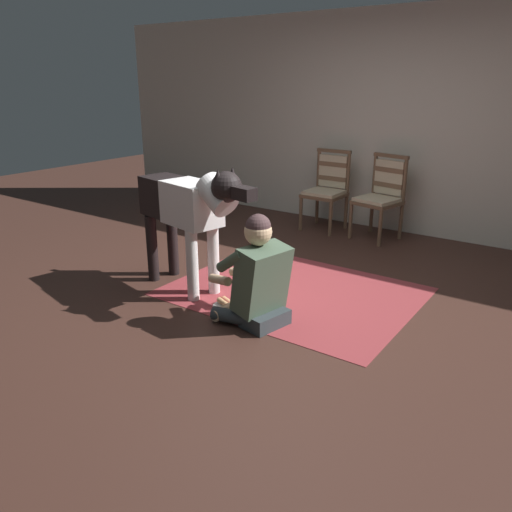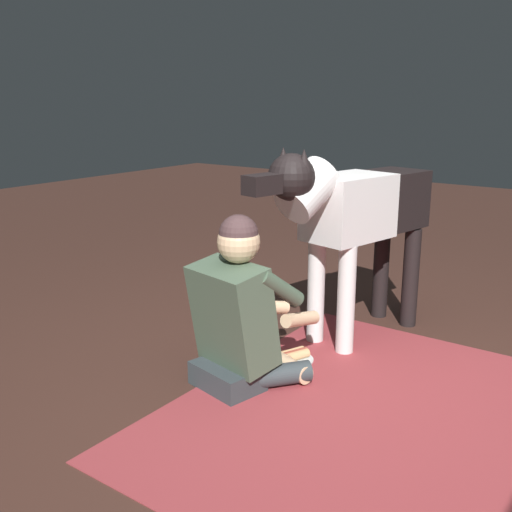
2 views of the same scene
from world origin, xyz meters
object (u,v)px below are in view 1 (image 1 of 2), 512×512
at_px(dining_chair_left_of_pair, 328,186).
at_px(hot_dog_on_plate, 226,304).
at_px(person_sitting_on_floor, 257,279).
at_px(large_dog, 188,207).
at_px(dining_chair_right_of_pair, 382,193).

xyz_separation_m(dining_chair_left_of_pair, hot_dog_on_plate, (0.44, -2.62, -0.52)).
bearing_deg(dining_chair_left_of_pair, person_sitting_on_floor, -73.33).
distance_m(dining_chair_left_of_pair, large_dog, 2.52).
relative_size(large_dog, hot_dog_on_plate, 6.61).
relative_size(dining_chair_left_of_pair, hot_dog_on_plate, 4.26).
bearing_deg(dining_chair_left_of_pair, hot_dog_on_plate, -80.53).
bearing_deg(large_dog, dining_chair_right_of_pair, 73.27).
bearing_deg(large_dog, dining_chair_left_of_pair, 89.01).
xyz_separation_m(dining_chair_left_of_pair, dining_chair_right_of_pair, (0.71, -0.00, 0.00)).
distance_m(person_sitting_on_floor, large_dog, 0.96).
height_order(dining_chair_left_of_pair, person_sitting_on_floor, dining_chair_left_of_pair).
bearing_deg(person_sitting_on_floor, dining_chair_left_of_pair, 106.67).
height_order(person_sitting_on_floor, large_dog, large_dog).
height_order(dining_chair_left_of_pair, hot_dog_on_plate, dining_chair_left_of_pair).
bearing_deg(dining_chair_right_of_pair, person_sitting_on_floor, -87.97).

